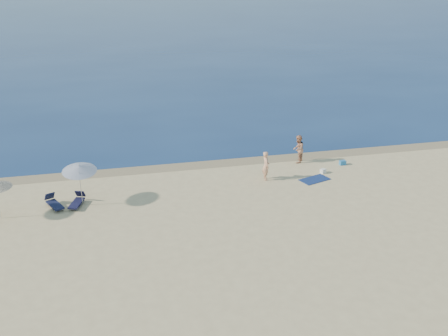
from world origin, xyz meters
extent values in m
cube|color=#0D2451|center=(0.00, 100.00, 0.00)|extent=(240.00, 160.00, 0.01)
cube|color=#847254|center=(0.00, 19.40, 0.00)|extent=(240.00, 1.60, 0.00)
imported|color=tan|center=(2.32, 15.97, 0.93)|extent=(0.48, 0.70, 1.86)
imported|color=tan|center=(5.32, 18.34, 0.96)|extent=(1.11, 1.17, 1.91)
cube|color=#0F1F4E|center=(5.32, 15.20, 0.02)|extent=(2.10, 1.59, 0.03)
cube|color=silver|center=(6.26, 16.13, 0.14)|extent=(0.41, 0.38, 0.28)
cube|color=#216FB5|center=(8.11, 17.22, 0.15)|extent=(0.42, 0.31, 0.29)
cylinder|color=silver|center=(-8.92, 14.56, 1.08)|extent=(0.05, 0.40, 2.23)
cone|color=white|center=(-8.92, 14.91, 2.18)|extent=(2.00, 2.03, 0.65)
sphere|color=silver|center=(-8.92, 14.91, 2.37)|extent=(0.06, 0.06, 0.06)
cube|color=#141938|center=(-10.42, 14.63, 0.22)|extent=(1.09, 1.56, 0.10)
cube|color=#141938|center=(-10.72, 15.30, 0.49)|extent=(0.64, 0.55, 0.47)
cylinder|color=#A5A5AD|center=(-10.22, 14.72, 0.11)|extent=(0.03, 0.03, 0.22)
cube|color=black|center=(-9.25, 14.60, 0.21)|extent=(0.95, 1.52, 0.09)
cube|color=black|center=(-9.02, 15.28, 0.47)|extent=(0.60, 0.49, 0.46)
cylinder|color=#A5A5AD|center=(-9.05, 14.54, 0.10)|extent=(0.03, 0.03, 0.21)
camera|label=1|loc=(-7.61, -15.19, 13.78)|focal=45.00mm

